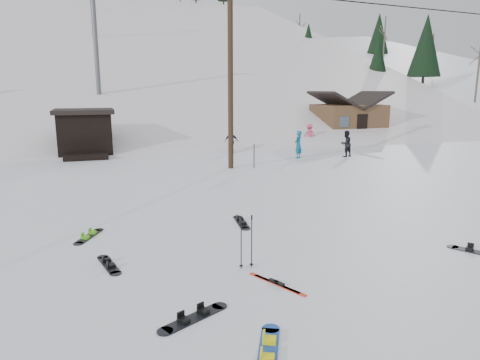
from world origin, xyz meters
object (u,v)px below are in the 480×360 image
object	(u,v)px
utility_pole	(230,73)
cabin	(348,120)
hero_snowboard	(268,351)
hero_skis	(277,284)

from	to	relation	value
utility_pole	cabin	bearing A→B (deg)	37.56
hero_snowboard	hero_skis	xyz separation A→B (m)	(1.03, 2.09, -0.01)
hero_snowboard	hero_skis	size ratio (longest dim) A/B	1.07
cabin	hero_skis	size ratio (longest dim) A/B	3.97
cabin	hero_skis	xyz separation A→B (m)	(-15.99, -22.89, -1.46)
utility_pole	hero_snowboard	xyz separation A→B (m)	(-4.02, -14.99, -4.65)
utility_pole	cabin	size ratio (longest dim) A/B	1.67
utility_pole	hero_snowboard	bearing A→B (deg)	-105.03
hero_snowboard	cabin	bearing A→B (deg)	-8.37
cabin	hero_skis	world-z (taller)	cabin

